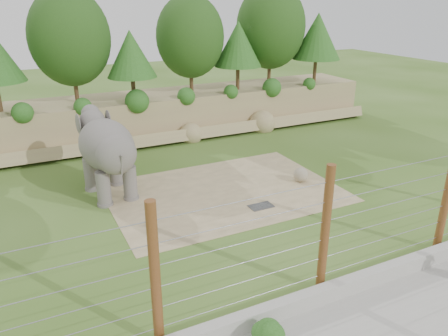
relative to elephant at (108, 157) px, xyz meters
name	(u,v)px	position (x,y,z in m)	size (l,w,h in m)	color
ground	(247,224)	(4.08, -5.01, -1.77)	(90.00, 90.00, 0.00)	#365A17
back_embankment	(155,71)	(4.67, 7.67, 2.19)	(30.00, 5.52, 8.77)	#9B8260
dirt_patch	(224,192)	(4.58, -2.01, -1.76)	(10.00, 7.00, 0.02)	#96845E
drain_grate	(261,206)	(5.31, -4.01, -1.74)	(1.00, 0.60, 0.03)	#262628
elephant	(108,157)	(0.00, 0.00, 0.00)	(1.87, 4.37, 3.54)	#655F5B
stone_ball	(301,175)	(8.34, -2.55, -1.41)	(0.68, 0.68, 0.68)	gray
retaining_wall	(331,291)	(4.08, -10.01, -1.52)	(26.00, 0.35, 0.50)	#A7A39C
barrier_fence	(325,230)	(4.08, -9.51, 0.23)	(20.26, 0.26, 4.00)	#593213
walkway_shrub	(263,336)	(1.32, -10.81, -1.38)	(0.76, 0.76, 0.76)	#245518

